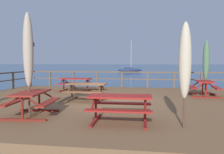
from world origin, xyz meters
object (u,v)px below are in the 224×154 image
at_px(patio_umbrella_short_front, 185,61).
at_px(lamp_post_hooked, 31,57).
at_px(picnic_table_front_right, 31,99).
at_px(picnic_table_back_right, 86,88).
at_px(picnic_table_mid_centre, 75,82).
at_px(patio_umbrella_short_back, 206,61).
at_px(patio_umbrella_tall_mid_left, 28,50).
at_px(picnic_table_mid_left, 204,85).
at_px(picnic_table_back_left, 120,103).
at_px(sailboat_distant, 130,70).

xyz_separation_m(patio_umbrella_short_front, lamp_post_hooked, (-8.82, 8.66, 0.38)).
bearing_deg(lamp_post_hooked, picnic_table_front_right, -61.93).
relative_size(picnic_table_back_right, picnic_table_mid_centre, 0.93).
bearing_deg(lamp_post_hooked, picnic_table_back_right, -42.89).
bearing_deg(lamp_post_hooked, picnic_table_mid_centre, -25.00).
bearing_deg(picnic_table_mid_centre, picnic_table_back_right, -64.21).
height_order(patio_umbrella_short_back, patio_umbrella_tall_mid_left, patio_umbrella_tall_mid_left).
bearing_deg(patio_umbrella_tall_mid_left, picnic_table_mid_centre, 94.32).
distance_m(picnic_table_back_right, picnic_table_front_right, 3.26).
bearing_deg(picnic_table_back_right, picnic_table_mid_centre, 115.79).
bearing_deg(picnic_table_mid_left, picnic_table_back_left, -123.13).
xyz_separation_m(picnic_table_back_right, picnic_table_mid_centre, (-1.51, 3.12, 0.00)).
bearing_deg(picnic_table_mid_left, patio_umbrella_short_back, 49.01).
bearing_deg(picnic_table_front_right, patio_umbrella_tall_mid_left, -165.10).
relative_size(picnic_table_back_right, picnic_table_back_left, 0.99).
height_order(picnic_table_mid_centre, patio_umbrella_short_front, patio_umbrella_short_front).
height_order(picnic_table_front_right, patio_umbrella_tall_mid_left, patio_umbrella_tall_mid_left).
bearing_deg(picnic_table_back_left, lamp_post_hooked, 130.56).
height_order(picnic_table_back_left, picnic_table_mid_centre, same).
distance_m(picnic_table_front_right, lamp_post_hooked, 9.16).
xyz_separation_m(picnic_table_back_right, patio_umbrella_short_back, (5.63, 2.19, 1.24)).
distance_m(picnic_table_mid_left, lamp_post_hooked, 11.23).
height_order(patio_umbrella_short_back, lamp_post_hooked, lamp_post_hooked).
xyz_separation_m(picnic_table_front_right, picnic_table_mid_centre, (-0.54, 6.23, 0.01)).
relative_size(patio_umbrella_tall_mid_left, sailboat_distant, 0.42).
relative_size(picnic_table_mid_left, picnic_table_mid_centre, 0.94).
height_order(picnic_table_back_right, patio_umbrella_tall_mid_left, patio_umbrella_tall_mid_left).
height_order(lamp_post_hooked, sailboat_distant, sailboat_distant).
height_order(picnic_table_mid_left, lamp_post_hooked, lamp_post_hooked).
height_order(picnic_table_mid_left, picnic_table_back_right, same).
height_order(picnic_table_mid_centre, sailboat_distant, sailboat_distant).
bearing_deg(picnic_table_back_right, picnic_table_back_left, -61.24).
xyz_separation_m(picnic_table_back_right, picnic_table_front_right, (-0.97, -3.12, -0.00)).
xyz_separation_m(picnic_table_mid_left, patio_umbrella_tall_mid_left, (-6.60, -5.26, 1.52)).
bearing_deg(lamp_post_hooked, patio_umbrella_short_back, -13.74).
height_order(picnic_table_mid_centre, patio_umbrella_tall_mid_left, patio_umbrella_tall_mid_left).
xyz_separation_m(picnic_table_back_right, picnic_table_back_left, (1.91, -3.48, 0.00)).
xyz_separation_m(picnic_table_front_right, picnic_table_back_left, (2.88, -0.36, 0.00)).
bearing_deg(patio_umbrella_short_front, picnic_table_front_right, 171.30).
distance_m(picnic_table_back_right, patio_umbrella_short_back, 6.17).
relative_size(picnic_table_mid_left, patio_umbrella_short_back, 0.64).
distance_m(patio_umbrella_short_back, patio_umbrella_tall_mid_left, 8.54).
relative_size(picnic_table_back_left, sailboat_distant, 0.23).
bearing_deg(lamp_post_hooked, picnic_table_back_left, -49.44).
xyz_separation_m(picnic_table_mid_centre, patio_umbrella_tall_mid_left, (0.47, -6.25, 1.52)).
relative_size(picnic_table_mid_centre, sailboat_distant, 0.25).
xyz_separation_m(picnic_table_back_right, patio_umbrella_tall_mid_left, (-1.03, -3.13, 1.52)).
xyz_separation_m(picnic_table_mid_left, picnic_table_back_right, (-5.57, -2.12, 0.00)).
distance_m(picnic_table_front_right, sailboat_distant, 48.90).
bearing_deg(picnic_table_mid_centre, picnic_table_front_right, -85.09).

